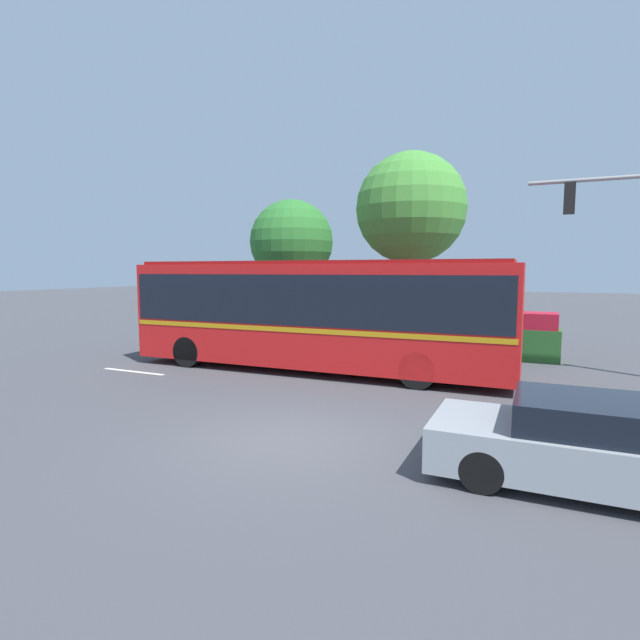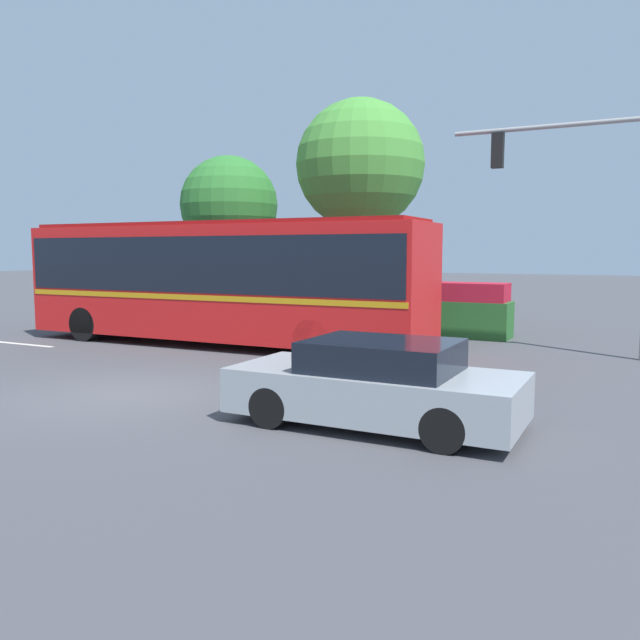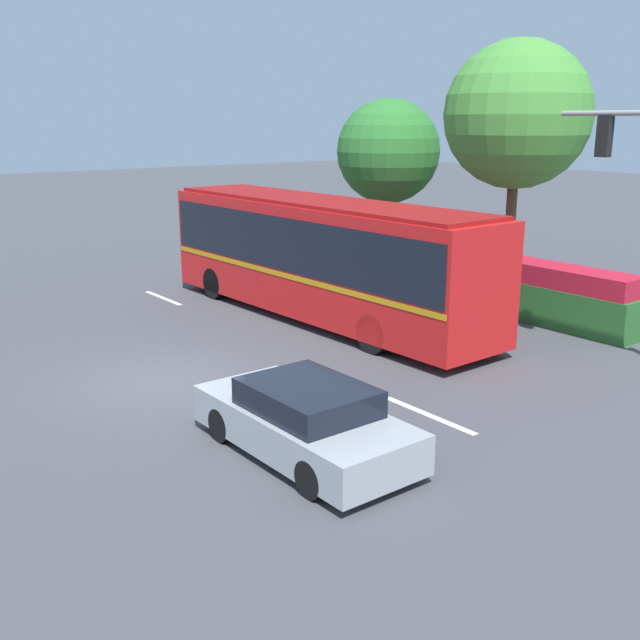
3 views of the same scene
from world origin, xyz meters
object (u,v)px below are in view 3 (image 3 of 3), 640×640
Objects in this scene: sedan_foreground at (305,421)px; street_tree_centre at (517,115)px; street_tree_left at (388,152)px; city_bus at (320,252)px.

street_tree_centre reaches higher than sedan_foreground.
street_tree_left is at bearing -47.65° from sedan_foreground.
street_tree_left is at bearing -57.96° from city_bus.
street_tree_centre is at bearing 4.52° from street_tree_left.
street_tree_left is (-4.22, 6.48, 2.50)m from city_bus.
street_tree_left reaches higher than city_bus.
sedan_foreground is 0.54× the size of street_tree_centre.
city_bus is 8.13m from street_tree_left.
city_bus is at bearing -100.21° from street_tree_centre.
city_bus is 9.32m from sedan_foreground.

